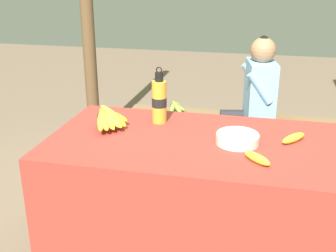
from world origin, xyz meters
name	(u,v)px	position (x,y,z in m)	size (l,w,h in m)	color
market_counter	(199,205)	(0.00, 0.00, 0.36)	(1.49, 0.79, 0.72)	maroon
banana_bunch_ripe	(108,117)	(-0.49, 0.05, 0.79)	(0.17, 0.27, 0.14)	#4C381E
serving_bowl	(237,138)	(0.18, 0.00, 0.75)	(0.21, 0.21, 0.05)	silver
water_bottle	(159,101)	(-0.26, 0.20, 0.85)	(0.08, 0.08, 0.30)	gold
loose_banana_front	(257,158)	(0.27, -0.19, 0.74)	(0.13, 0.13, 0.04)	yellow
loose_banana_side	(294,138)	(0.44, 0.08, 0.74)	(0.13, 0.15, 0.04)	yellow
wooden_bench	(228,124)	(0.03, 1.34, 0.32)	(1.66, 0.32, 0.38)	brown
seated_vendor	(254,95)	(0.22, 1.30, 0.59)	(0.44, 0.42, 1.04)	#232328
banana_bunch_green	(176,107)	(-0.40, 1.34, 0.44)	(0.13, 0.22, 0.12)	#4C381E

